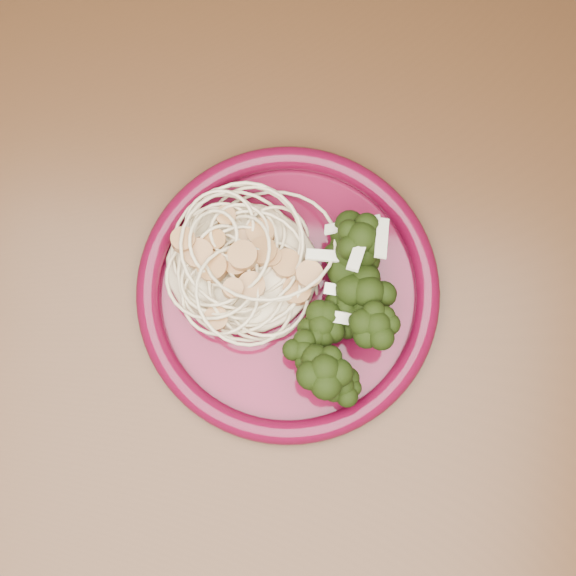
{
  "coord_description": "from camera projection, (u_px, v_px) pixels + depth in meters",
  "views": [
    {
      "loc": [
        0.08,
        -0.08,
        1.37
      ],
      "look_at": [
        0.07,
        0.04,
        0.77
      ],
      "focal_mm": 50.0,
      "sensor_mm": 36.0,
      "label": 1
    }
  ],
  "objects": [
    {
      "name": "dinner_plate",
      "position": [
        288.0,
        291.0,
        0.63
      ],
      "size": [
        0.31,
        0.31,
        0.02
      ],
      "rotation": [
        0.0,
        0.0,
        -0.36
      ],
      "color": "#520A1F",
      "rests_on": "dining_table"
    },
    {
      "name": "spaghetti_pile",
      "position": [
        242.0,
        265.0,
        0.62
      ],
      "size": [
        0.15,
        0.14,
        0.03
      ],
      "primitive_type": "ellipsoid",
      "rotation": [
        0.0,
        0.0,
        -0.36
      ],
      "color": "beige",
      "rests_on": "dinner_plate"
    },
    {
      "name": "onion_garnish",
      "position": [
        349.0,
        308.0,
        0.57
      ],
      "size": [
        0.08,
        0.1,
        0.05
      ],
      "primitive_type": null,
      "rotation": [
        0.0,
        0.0,
        -0.36
      ],
      "color": "beige",
      "rests_on": "broccoli_pile"
    },
    {
      "name": "broccoli_pile",
      "position": [
        346.0,
        315.0,
        0.6
      ],
      "size": [
        0.12,
        0.15,
        0.05
      ],
      "primitive_type": "ellipsoid",
      "rotation": [
        0.0,
        0.0,
        -0.36
      ],
      "color": "black",
      "rests_on": "dinner_plate"
    },
    {
      "name": "scallop_cluster",
      "position": [
        240.0,
        255.0,
        0.59
      ],
      "size": [
        0.14,
        0.14,
        0.04
      ],
      "primitive_type": null,
      "rotation": [
        0.0,
        0.0,
        -0.36
      ],
      "color": "#B4804A",
      "rests_on": "spaghetti_pile"
    },
    {
      "name": "dining_table",
      "position": [
        210.0,
        349.0,
        0.73
      ],
      "size": [
        1.2,
        0.8,
        0.75
      ],
      "color": "#472814",
      "rests_on": "ground"
    }
  ]
}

